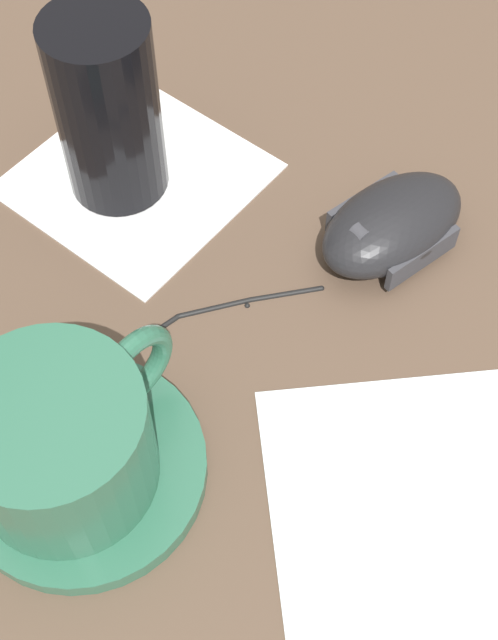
{
  "coord_description": "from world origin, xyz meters",
  "views": [
    {
      "loc": [
        -0.12,
        0.26,
        0.42
      ],
      "look_at": [
        -0.02,
        0.03,
        0.03
      ],
      "focal_mm": 50.0,
      "sensor_mm": 36.0,
      "label": 1
    }
  ],
  "objects_px": {
    "computer_mouse": "(392,225)",
    "drinking_glass": "(108,109)",
    "saucer": "(84,468)",
    "coffee_cup": "(60,439)"
  },
  "relations": [
    {
      "from": "coffee_cup",
      "to": "computer_mouse",
      "type": "bearing_deg",
      "value": -115.99
    },
    {
      "from": "computer_mouse",
      "to": "drinking_glass",
      "type": "bearing_deg",
      "value": 6.15
    },
    {
      "from": "coffee_cup",
      "to": "drinking_glass",
      "type": "bearing_deg",
      "value": -69.02
    },
    {
      "from": "coffee_cup",
      "to": "drinking_glass",
      "type": "distance_m",
      "value": 0.2
    },
    {
      "from": "saucer",
      "to": "drinking_glass",
      "type": "xyz_separation_m",
      "value": [
        0.07,
        -0.18,
        0.06
      ]
    },
    {
      "from": "saucer",
      "to": "computer_mouse",
      "type": "bearing_deg",
      "value": -115.66
    },
    {
      "from": "saucer",
      "to": "computer_mouse",
      "type": "relative_size",
      "value": 1.12
    },
    {
      "from": "saucer",
      "to": "coffee_cup",
      "type": "relative_size",
      "value": 1.05
    },
    {
      "from": "computer_mouse",
      "to": "drinking_glass",
      "type": "xyz_separation_m",
      "value": [
        0.17,
        0.02,
        0.04
      ]
    },
    {
      "from": "saucer",
      "to": "computer_mouse",
      "type": "xyz_separation_m",
      "value": [
        -0.09,
        -0.2,
        0.01
      ]
    }
  ]
}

